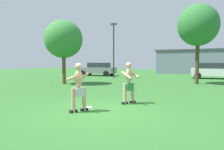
{
  "coord_description": "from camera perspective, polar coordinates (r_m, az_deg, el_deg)",
  "views": [
    {
      "loc": [
        3.67,
        -6.25,
        1.71
      ],
      "look_at": [
        -0.12,
        1.11,
        1.19
      ],
      "focal_mm": 33.94,
      "sensor_mm": 36.0,
      "label": 1
    }
  ],
  "objects": [
    {
      "name": "ground_plane",
      "position": [
        7.45,
        -3.15,
        -9.66
      ],
      "size": [
        80.0,
        80.0,
        0.0
      ],
      "primitive_type": "plane",
      "color": "#2D6628"
    },
    {
      "name": "player_with_cap",
      "position": [
        8.6,
        4.57,
        -1.6
      ],
      "size": [
        0.74,
        0.74,
        1.7
      ],
      "color": "black",
      "rests_on": "ground_plane"
    },
    {
      "name": "player_in_gray",
      "position": [
        7.27,
        -9.01,
        -3.07
      ],
      "size": [
        0.73,
        0.66,
        1.66
      ],
      "color": "black",
      "rests_on": "ground_plane"
    },
    {
      "name": "frisbee",
      "position": [
        8.01,
        -6.41,
        -8.64
      ],
      "size": [
        0.3,
        0.3,
        0.03
      ],
      "primitive_type": "cylinder",
      "color": "white",
      "rests_on": "ground_plane"
    },
    {
      "name": "car_white_near_post",
      "position": [
        23.4,
        25.63,
        1.11
      ],
      "size": [
        4.47,
        2.4,
        1.58
      ],
      "color": "white",
      "rests_on": "ground_plane"
    },
    {
      "name": "car_gray_mid_lot",
      "position": [
        25.74,
        -3.84,
        1.65
      ],
      "size": [
        4.48,
        2.42,
        1.58
      ],
      "color": "slate",
      "rests_on": "ground_plane"
    },
    {
      "name": "lamp_post",
      "position": [
        22.13,
        0.45,
        8.22
      ],
      "size": [
        0.6,
        0.24,
        5.67
      ],
      "color": "black",
      "rests_on": "ground_plane"
    },
    {
      "name": "outbuilding_behind_lot",
      "position": [
        33.15,
        23.45,
        3.31
      ],
      "size": [
        12.59,
        6.84,
        3.38
      ],
      "color": "slate",
      "rests_on": "ground_plane"
    },
    {
      "name": "tree_left_field",
      "position": [
        16.69,
        -12.93,
        9.34
      ],
      "size": [
        2.89,
        2.89,
        4.84
      ],
      "color": "brown",
      "rests_on": "ground_plane"
    },
    {
      "name": "tree_behind_players",
      "position": [
        17.57,
        22.18,
        12.28
      ],
      "size": [
        3.02,
        3.02,
        6.02
      ],
      "color": "#4C3823",
      "rests_on": "ground_plane"
    }
  ]
}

